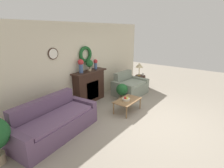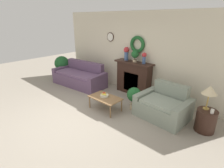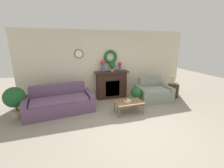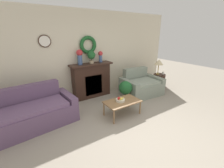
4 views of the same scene
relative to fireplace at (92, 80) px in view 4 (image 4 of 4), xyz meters
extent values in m
plane|color=gray|center=(-0.07, -2.52, -0.57)|extent=(16.00, 16.00, 0.00)
cube|color=beige|center=(-0.07, 0.21, 0.78)|extent=(6.80, 0.06, 2.70)
cylinder|color=#382319|center=(-1.23, 0.16, 1.26)|extent=(0.33, 0.02, 0.33)
cylinder|color=white|center=(-1.23, 0.15, 1.26)|extent=(0.28, 0.01, 0.28)
torus|color=#1E5628|center=(0.00, 0.12, 1.11)|extent=(0.54, 0.11, 0.54)
cube|color=#331E16|center=(0.00, 0.01, -0.03)|extent=(1.22, 0.34, 1.07)
cube|color=black|center=(0.00, -0.15, -0.12)|extent=(0.58, 0.02, 0.64)
cube|color=orange|center=(0.00, -0.16, -0.20)|extent=(0.47, 0.01, 0.35)
cube|color=#331E16|center=(0.00, -0.03, 0.53)|extent=(1.36, 0.41, 0.05)
cube|color=#604766|center=(-2.00, -0.90, -0.34)|extent=(1.85, 0.90, 0.45)
cube|color=#604766|center=(-2.04, -0.44, -0.12)|extent=(1.80, 0.38, 0.88)
cube|color=#604766|center=(-1.03, -0.70, -0.27)|extent=(0.26, 0.94, 0.59)
cube|color=#6A4E70|center=(-2.00, -0.90, -0.07)|extent=(1.78, 0.83, 0.08)
cube|color=gray|center=(1.50, -0.88, -0.35)|extent=(0.98, 0.80, 0.44)
cube|color=gray|center=(1.53, -0.40, -0.14)|extent=(0.95, 0.27, 0.86)
cube|color=gray|center=(0.96, -0.74, -0.28)|extent=(0.23, 0.97, 0.58)
cube|color=gray|center=(2.06, -0.81, -0.28)|extent=(0.23, 0.97, 0.58)
cube|color=gray|center=(1.50, -0.88, -0.09)|extent=(0.94, 0.74, 0.08)
cube|color=olive|center=(0.12, -1.51, -0.19)|extent=(0.91, 0.54, 0.03)
cylinder|color=olive|center=(-0.29, -1.74, -0.39)|extent=(0.04, 0.04, 0.36)
cylinder|color=olive|center=(0.53, -1.74, -0.39)|extent=(0.04, 0.04, 0.36)
cylinder|color=olive|center=(-0.29, -1.28, -0.39)|extent=(0.04, 0.04, 0.36)
cylinder|color=olive|center=(0.53, -1.28, -0.39)|extent=(0.04, 0.04, 0.36)
cylinder|color=beige|center=(0.07, -1.49, -0.15)|extent=(0.24, 0.24, 0.06)
sphere|color=#B2231E|center=(0.04, -1.47, -0.10)|extent=(0.08, 0.08, 0.08)
sphere|color=orange|center=(0.05, -1.46, -0.10)|extent=(0.07, 0.07, 0.07)
sphere|color=orange|center=(0.06, -1.47, -0.10)|extent=(0.06, 0.06, 0.06)
ellipsoid|color=yellow|center=(0.08, -1.52, -0.10)|extent=(0.17, 0.09, 0.04)
cylinder|color=#331E16|center=(2.53, -0.66, -0.30)|extent=(0.45, 0.45, 0.53)
cylinder|color=#B28E42|center=(2.48, -0.62, -0.02)|extent=(0.13, 0.13, 0.02)
cylinder|color=#B28E42|center=(2.48, -0.62, 0.16)|extent=(0.03, 0.03, 0.35)
cone|color=beige|center=(2.48, -0.62, 0.43)|extent=(0.33, 0.33, 0.19)
cylinder|color=silver|center=(2.63, -0.74, 0.02)|extent=(0.07, 0.07, 0.10)
cylinder|color=#3D5684|center=(-0.35, 0.01, 0.70)|extent=(0.14, 0.14, 0.28)
sphere|color=#B72D33|center=(-0.35, 0.01, 0.91)|extent=(0.19, 0.19, 0.19)
cylinder|color=#3D5684|center=(0.36, 0.01, 0.67)|extent=(0.11, 0.11, 0.22)
sphere|color=#B72D33|center=(0.36, 0.01, 0.83)|extent=(0.15, 0.15, 0.15)
cylinder|color=tan|center=(0.02, -0.01, 0.60)|extent=(0.13, 0.13, 0.08)
cylinder|color=#4C3823|center=(0.02, -0.01, 0.67)|extent=(0.02, 0.02, 0.07)
sphere|color=#1E5628|center=(0.02, -0.01, 0.82)|extent=(0.25, 0.25, 0.25)
cylinder|color=tan|center=(0.69, -0.92, -0.49)|extent=(0.23, 0.23, 0.16)
cylinder|color=#4C3823|center=(0.69, -0.92, -0.35)|extent=(0.04, 0.04, 0.11)
sphere|color=#1E5628|center=(0.69, -0.92, -0.12)|extent=(0.41, 0.41, 0.41)
camera|label=1|loc=(-4.18, -4.14, 1.92)|focal=28.00mm
camera|label=2|loc=(3.27, -4.67, 1.92)|focal=28.00mm
camera|label=3|loc=(-1.76, -5.64, 1.68)|focal=24.00mm
camera|label=4|loc=(-2.00, -4.24, 1.49)|focal=24.00mm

